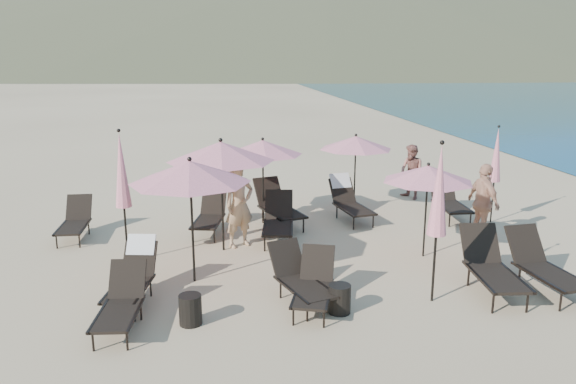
{
  "coord_description": "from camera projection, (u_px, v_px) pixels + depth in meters",
  "views": [
    {
      "loc": [
        -2.67,
        -8.9,
        4.18
      ],
      "look_at": [
        -0.93,
        3.5,
        1.1
      ],
      "focal_mm": 35.0,
      "sensor_mm": 36.0,
      "label": 1
    }
  ],
  "objects": [
    {
      "name": "ground",
      "position": [
        368.0,
        297.0,
        9.91
      ],
      "size": [
        800.0,
        800.0,
        0.0
      ],
      "primitive_type": "plane",
      "color": "#D6BA8C",
      "rests_on": "ground"
    },
    {
      "name": "volcanic_headland",
      "position": [
        344.0,
        12.0,
        304.2
      ],
      "size": [
        690.0,
        690.0,
        55.0
      ],
      "color": "brown",
      "rests_on": "ground"
    },
    {
      "name": "hotel_skyline",
      "position": [
        2.0,
        8.0,
        252.38
      ],
      "size": [
        109.0,
        82.0,
        55.0
      ],
      "color": "beige",
      "rests_on": "ground"
    },
    {
      "name": "lounger_0",
      "position": [
        121.0,
        303.0,
        8.73
      ],
      "size": [
        0.73,
        1.6,
        0.89
      ],
      "rotation": [
        0.0,
        0.0,
        -0.09
      ],
      "color": "black",
      "rests_on": "ground"
    },
    {
      "name": "lounger_1",
      "position": [
        133.0,
        274.0,
        9.72
      ],
      "size": [
        0.85,
        1.68,
        1.0
      ],
      "rotation": [
        0.0,
        0.0,
        -0.17
      ],
      "color": "black",
      "rests_on": "ground"
    },
    {
      "name": "lounger_2",
      "position": [
        300.0,
        278.0,
        9.68
      ],
      "size": [
        1.08,
        1.7,
        0.92
      ],
      "rotation": [
        0.0,
        0.0,
        0.32
      ],
      "color": "black",
      "rests_on": "ground"
    },
    {
      "name": "lounger_3",
      "position": [
        314.0,
        284.0,
        9.45
      ],
      "size": [
        1.02,
        1.65,
        0.89
      ],
      "rotation": [
        0.0,
        0.0,
        -0.3
      ],
      "color": "black",
      "rests_on": "ground"
    },
    {
      "name": "lounger_4",
      "position": [
        491.0,
        266.0,
        10.04
      ],
      "size": [
        0.87,
        1.9,
        1.06
      ],
      "rotation": [
        0.0,
        0.0,
        -0.1
      ],
      "color": "black",
      "rests_on": "ground"
    },
    {
      "name": "lounger_5",
      "position": [
        544.0,
        265.0,
        10.11
      ],
      "size": [
        0.84,
        1.83,
        1.02
      ],
      "rotation": [
        0.0,
        0.0,
        0.1
      ],
      "color": "black",
      "rests_on": "ground"
    },
    {
      "name": "lounger_6",
      "position": [
        75.0,
        221.0,
        13.04
      ],
      "size": [
        0.61,
        1.55,
        0.89
      ],
      "rotation": [
        0.0,
        0.0,
        -0.01
      ],
      "color": "black",
      "rests_on": "ground"
    },
    {
      "name": "lounger_7",
      "position": [
        210.0,
        215.0,
        13.43
      ],
      "size": [
        0.93,
        1.7,
        0.92
      ],
      "rotation": [
        0.0,
        0.0,
        -0.21
      ],
      "color": "black",
      "rests_on": "ground"
    },
    {
      "name": "lounger_8",
      "position": [
        278.0,
        205.0,
        14.05
      ],
      "size": [
        1.22,
        1.98,
        1.07
      ],
      "rotation": [
        0.0,
        0.0,
        0.3
      ],
      "color": "black",
      "rests_on": "ground"
    },
    {
      "name": "lounger_9",
      "position": [
        278.0,
        220.0,
        12.92
      ],
      "size": [
        0.92,
        1.83,
        1.01
      ],
      "rotation": [
        0.0,
        0.0,
        -0.15
      ],
      "color": "black",
      "rests_on": "ground"
    },
    {
      "name": "lounger_10",
      "position": [
        349.0,
        200.0,
        14.51
      ],
      "size": [
        0.93,
        1.82,
        1.09
      ],
      "rotation": [
        0.0,
        0.0,
        0.18
      ],
      "color": "black",
      "rests_on": "ground"
    },
    {
      "name": "lounger_11",
      "position": [
        449.0,
        200.0,
        14.66
      ],
      "size": [
        0.74,
        1.75,
        0.99
      ],
      "rotation": [
        0.0,
        0.0,
        -0.05
      ],
      "color": "black",
      "rests_on": "ground"
    },
    {
      "name": "umbrella_open_0",
      "position": [
        190.0,
        172.0,
        10.13
      ],
      "size": [
        2.22,
        2.22,
        2.39
      ],
      "color": "black",
      "rests_on": "ground"
    },
    {
      "name": "umbrella_open_1",
      "position": [
        221.0,
        152.0,
        11.8
      ],
      "size": [
        2.3,
        2.3,
        2.48
      ],
      "color": "black",
      "rests_on": "ground"
    },
    {
      "name": "umbrella_open_2",
      "position": [
        428.0,
        174.0,
        11.51
      ],
      "size": [
        1.89,
        1.89,
        2.03
      ],
      "color": "black",
      "rests_on": "ground"
    },
    {
      "name": "umbrella_open_3",
      "position": [
        263.0,
        147.0,
        14.01
      ],
      "size": [
        2.01,
        2.01,
        2.17
      ],
      "color": "black",
      "rests_on": "ground"
    },
    {
      "name": "umbrella_open_4",
      "position": [
        356.0,
        143.0,
        15.0
      ],
      "size": [
        1.97,
        1.97,
        2.12
      ],
      "color": "black",
      "rests_on": "ground"
    },
    {
      "name": "umbrella_closed_0",
      "position": [
        439.0,
        191.0,
        9.31
      ],
      "size": [
        0.33,
        0.33,
        2.82
      ],
      "color": "black",
      "rests_on": "ground"
    },
    {
      "name": "umbrella_closed_1",
      "position": [
        496.0,
        155.0,
        13.96
      ],
      "size": [
        0.29,
        0.29,
        2.49
      ],
      "color": "black",
      "rests_on": "ground"
    },
    {
      "name": "umbrella_closed_2",
      "position": [
        122.0,
        171.0,
        11.14
      ],
      "size": [
        0.32,
        0.32,
        2.77
      ],
      "color": "black",
      "rests_on": "ground"
    },
    {
      "name": "side_table_0",
      "position": [
        190.0,
        310.0,
        8.88
      ],
      "size": [
        0.36,
        0.36,
        0.49
      ],
      "primitive_type": "cylinder",
      "color": "black",
      "rests_on": "ground"
    },
    {
      "name": "side_table_1",
      "position": [
        340.0,
        299.0,
        9.28
      ],
      "size": [
        0.38,
        0.38,
        0.49
      ],
      "primitive_type": "cylinder",
      "color": "black",
      "rests_on": "ground"
    },
    {
      "name": "beachgoer_a",
      "position": [
        239.0,
        204.0,
        12.35
      ],
      "size": [
        0.83,
        0.73,
        1.92
      ],
      "primitive_type": "imported",
      "rotation": [
        0.0,
        0.0,
        0.48
      ],
      "color": "tan",
      "rests_on": "ground"
    },
    {
      "name": "beachgoer_b",
      "position": [
        411.0,
        172.0,
        16.51
      ],
      "size": [
        0.87,
        0.96,
        1.61
      ],
      "primitive_type": "imported",
      "rotation": [
        0.0,
        0.0,
        -1.17
      ],
      "color": "#985B4E",
      "rests_on": "ground"
    },
    {
      "name": "beachgoer_c",
      "position": [
        483.0,
        203.0,
        12.73
      ],
      "size": [
        0.6,
        1.11,
        1.8
      ],
      "primitive_type": "imported",
      "rotation": [
        0.0,
        0.0,
        1.73
      ],
      "color": "tan",
      "rests_on": "ground"
    }
  ]
}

